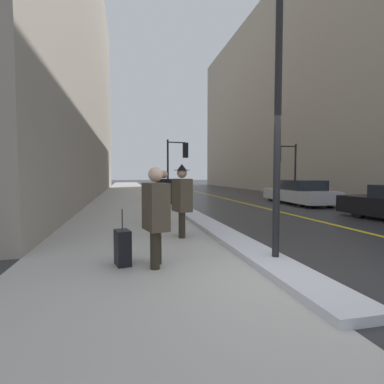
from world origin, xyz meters
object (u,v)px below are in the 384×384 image
at_px(pedestrian_in_glasses, 156,212).
at_px(pedestrian_with_shoulder_bag, 164,194).
at_px(lamp_post, 278,82).
at_px(pedestrian_trailing, 182,197).
at_px(traffic_light_far, 284,160).
at_px(traffic_light_near, 179,157).
at_px(rolling_suitcase, 123,248).
at_px(parked_car_silver, 299,192).

distance_m(pedestrian_in_glasses, pedestrian_with_shoulder_bag, 4.33).
height_order(lamp_post, pedestrian_trailing, lamp_post).
height_order(traffic_light_far, pedestrian_with_shoulder_bag, traffic_light_far).
height_order(pedestrian_trailing, pedestrian_with_shoulder_bag, pedestrian_trailing).
xyz_separation_m(lamp_post, traffic_light_near, (0.65, 13.13, -0.47)).
distance_m(lamp_post, pedestrian_with_shoulder_bag, 5.17).
bearing_deg(rolling_suitcase, pedestrian_with_shoulder_bag, 149.66).
relative_size(traffic_light_near, pedestrian_with_shoulder_bag, 2.18).
height_order(lamp_post, pedestrian_in_glasses, lamp_post).
bearing_deg(pedestrian_in_glasses, parked_car_silver, 123.71).
bearing_deg(pedestrian_with_shoulder_bag, parked_car_silver, 108.37).
bearing_deg(pedestrian_trailing, pedestrian_with_shoulder_bag, 171.03).
relative_size(pedestrian_in_glasses, pedestrian_with_shoulder_bag, 1.00).
distance_m(lamp_post, rolling_suitcase, 3.78).
bearing_deg(rolling_suitcase, pedestrian_in_glasses, 56.41).
height_order(lamp_post, parked_car_silver, lamp_post).
distance_m(pedestrian_trailing, parked_car_silver, 10.15).
bearing_deg(lamp_post, pedestrian_with_shoulder_bag, 106.60).
bearing_deg(pedestrian_in_glasses, traffic_light_near, 154.49).
distance_m(traffic_light_near, pedestrian_in_glasses, 13.28).
bearing_deg(rolling_suitcase, traffic_light_far, 126.17).
relative_size(pedestrian_in_glasses, rolling_suitcase, 1.73).
bearing_deg(lamp_post, traffic_light_near, 87.15).
distance_m(traffic_light_near, pedestrian_trailing, 10.96).
distance_m(traffic_light_far, pedestrian_trailing, 11.81).
relative_size(traffic_light_near, traffic_light_far, 1.08).
bearing_deg(traffic_light_far, pedestrian_trailing, 51.32).
relative_size(traffic_light_far, rolling_suitcase, 3.48).
bearing_deg(traffic_light_near, pedestrian_trailing, -106.02).
bearing_deg(pedestrian_in_glasses, lamp_post, 69.60).
distance_m(pedestrian_trailing, rolling_suitcase, 2.54).
xyz_separation_m(lamp_post, pedestrian_trailing, (-1.17, 2.44, -2.08)).
height_order(traffic_light_near, pedestrian_with_shoulder_bag, traffic_light_near).
bearing_deg(parked_car_silver, pedestrian_trailing, 135.02).
bearing_deg(rolling_suitcase, traffic_light_near, 152.03).
xyz_separation_m(lamp_post, pedestrian_in_glasses, (-2.02, 0.23, -2.14)).
bearing_deg(pedestrian_with_shoulder_bag, rolling_suitcase, -30.34).
relative_size(pedestrian_trailing, pedestrian_with_shoulder_bag, 1.08).
distance_m(traffic_light_near, rolling_suitcase, 13.30).
bearing_deg(pedestrian_trailing, lamp_post, 11.76).
height_order(traffic_light_near, rolling_suitcase, traffic_light_near).
distance_m(pedestrian_in_glasses, pedestrian_trailing, 2.37).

